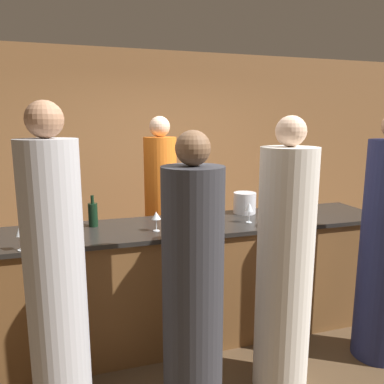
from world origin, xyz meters
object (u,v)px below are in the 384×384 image
at_px(guest_2, 284,268).
at_px(wine_bottle_1, 302,201).
at_px(guest_0, 57,292).
at_px(ice_bucket, 245,203).
at_px(wine_bottle_0, 93,214).
at_px(guest_3, 193,288).
at_px(bartender, 161,215).

xyz_separation_m(guest_2, wine_bottle_1, (0.68, 0.85, 0.25)).
distance_m(guest_0, ice_bucket, 1.93).
xyz_separation_m(guest_0, wine_bottle_0, (0.25, 0.98, 0.19)).
bearing_deg(guest_0, guest_3, 0.28).
distance_m(wine_bottle_0, wine_bottle_1, 1.89).
bearing_deg(ice_bucket, guest_2, -99.34).
height_order(guest_3, ice_bucket, guest_3).
xyz_separation_m(guest_0, guest_3, (0.80, 0.00, -0.09)).
bearing_deg(wine_bottle_1, guest_2, -128.73).
bearing_deg(guest_3, wine_bottle_0, 119.37).
xyz_separation_m(guest_3, ice_bucket, (0.82, 1.03, 0.28)).
relative_size(bartender, guest_0, 0.97).
height_order(bartender, guest_2, bartender).
relative_size(bartender, wine_bottle_0, 7.40).
bearing_deg(wine_bottle_1, bartender, 146.54).
bearing_deg(bartender, wine_bottle_0, 43.47).
relative_size(bartender, guest_3, 1.06).
height_order(guest_3, wine_bottle_1, guest_3).
relative_size(wine_bottle_0, wine_bottle_1, 0.92).
height_order(bartender, wine_bottle_0, bartender).
bearing_deg(guest_3, guest_0, -179.72).
bearing_deg(bartender, guest_2, 107.11).
distance_m(guest_0, guest_2, 1.45).
bearing_deg(wine_bottle_0, guest_2, -38.27).
height_order(bartender, guest_0, guest_0).
distance_m(wine_bottle_0, ice_bucket, 1.38).
relative_size(guest_2, wine_bottle_0, 7.34).
relative_size(guest_2, wine_bottle_1, 6.73).
relative_size(wine_bottle_1, ice_bucket, 1.34).
distance_m(bartender, guest_0, 1.91).
bearing_deg(guest_3, ice_bucket, 51.43).
height_order(guest_2, wine_bottle_1, guest_2).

